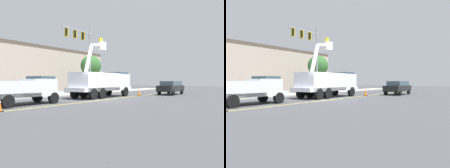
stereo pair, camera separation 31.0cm
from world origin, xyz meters
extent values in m
plane|color=#47474C|center=(0.00, 0.00, 0.00)|extent=(120.00, 120.00, 0.00)
cube|color=#B2ADA3|center=(-1.72, 8.29, 0.06)|extent=(59.48, 15.71, 0.12)
cube|color=yellow|center=(0.00, 0.00, 0.00)|extent=(48.99, 10.31, 0.01)
cube|color=white|center=(2.45, 2.67, 0.90)|extent=(8.54, 4.11, 0.36)
cube|color=white|center=(5.02, 3.20, 1.67)|extent=(3.05, 2.83, 1.60)
cube|color=#384C56|center=(5.22, 3.24, 2.37)|extent=(2.19, 2.42, 0.64)
cube|color=white|center=(1.49, 2.47, 1.62)|extent=(5.65, 3.51, 1.80)
cube|color=white|center=(0.71, 2.54, 3.98)|extent=(1.68, 1.11, 2.96)
cube|color=white|center=(2.54, 3.57, 5.59)|extent=(2.50, 1.57, 0.68)
cube|color=white|center=(3.71, 4.22, 5.64)|extent=(0.90, 0.90, 0.90)
cube|color=yellow|center=(3.71, 4.22, 6.24)|extent=(0.36, 0.24, 0.60)
cylinder|color=black|center=(5.04, 4.35, 0.52)|extent=(1.09, 0.54, 1.04)
cylinder|color=black|center=(5.49, 2.15, 0.52)|extent=(1.09, 0.54, 1.04)
cylinder|color=black|center=(0.78, 3.47, 0.52)|extent=(1.09, 0.54, 1.04)
cylinder|color=black|center=(1.24, 1.27, 0.52)|extent=(1.09, 0.54, 1.04)
cylinder|color=black|center=(-0.50, 3.20, 0.52)|extent=(1.09, 0.54, 1.04)
cylinder|color=black|center=(-0.05, 1.00, 0.52)|extent=(1.09, 0.54, 1.04)
cube|color=silver|center=(-6.50, 0.81, 0.75)|extent=(5.91, 3.19, 0.30)
cube|color=silver|center=(-5.29, 1.06, 1.30)|extent=(2.37, 2.30, 1.10)
cube|color=#384C56|center=(-5.10, 1.10, 1.78)|extent=(1.67, 2.00, 0.56)
cube|color=silver|center=(-7.49, 0.61, 1.15)|extent=(3.72, 2.74, 1.10)
cylinder|color=black|center=(-4.88, 2.11, 0.42)|extent=(0.88, 0.46, 0.84)
cylinder|color=black|center=(-4.50, 0.26, 0.42)|extent=(0.88, 0.46, 0.84)
cylinder|color=black|center=(-8.12, -0.49, 0.42)|extent=(0.88, 0.46, 0.84)
cube|color=black|center=(11.75, 0.15, 0.79)|extent=(5.09, 2.84, 0.70)
cube|color=#384C56|center=(11.90, 0.19, 1.39)|extent=(3.72, 2.34, 0.60)
cylinder|color=black|center=(10.33, -1.01, 0.34)|extent=(0.71, 0.37, 0.68)
cylinder|color=black|center=(9.98, 0.66, 0.34)|extent=(0.71, 0.37, 0.68)
cylinder|color=black|center=(13.52, -0.35, 0.34)|extent=(0.71, 0.37, 0.68)
cylinder|color=black|center=(13.18, 1.32, 0.34)|extent=(0.71, 0.37, 0.68)
cube|color=black|center=(7.34, 1.62, 0.02)|extent=(0.40, 0.40, 0.04)
cone|color=orange|center=(7.34, 1.62, 0.46)|extent=(0.32, 0.32, 0.83)
cylinder|color=white|center=(7.34, 1.62, 0.54)|extent=(0.20, 0.20, 0.08)
cylinder|color=gray|center=(5.91, 8.85, 4.42)|extent=(0.22, 0.22, 8.85)
cube|color=gray|center=(3.41, 8.33, 8.01)|extent=(5.03, 1.19, 0.16)
cube|color=gold|center=(4.48, 8.55, 7.46)|extent=(0.23, 0.57, 1.00)
cube|color=black|center=(4.50, 8.45, 7.46)|extent=(0.26, 0.35, 0.84)
cube|color=gold|center=(3.05, 8.25, 7.46)|extent=(0.23, 0.57, 1.00)
cube|color=black|center=(3.07, 8.16, 7.46)|extent=(0.26, 0.35, 0.84)
cube|color=gold|center=(1.62, 7.96, 7.46)|extent=(0.23, 0.57, 1.00)
cube|color=black|center=(1.65, 7.86, 7.46)|extent=(0.26, 0.35, 0.84)
cube|color=#A89989|center=(1.52, 18.48, 3.12)|extent=(27.36, 13.10, 6.24)
cube|color=#4C4238|center=(1.52, 18.48, 6.49)|extent=(27.36, 13.10, 0.50)
cylinder|color=brown|center=(8.20, 11.54, 1.44)|extent=(0.32, 0.32, 2.88)
sphere|color=#33662D|center=(8.20, 11.54, 3.97)|extent=(3.10, 3.10, 3.10)
camera|label=1|loc=(-13.34, -15.17, 1.69)|focal=36.75mm
camera|label=2|loc=(-13.12, -15.39, 1.69)|focal=36.75mm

